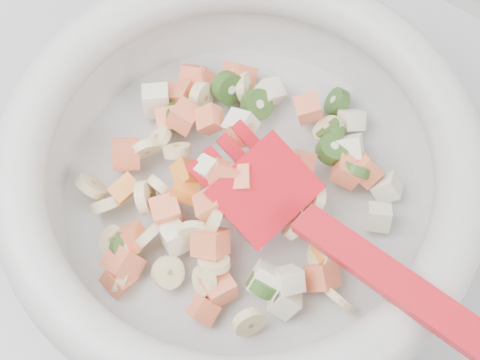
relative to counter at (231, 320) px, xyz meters
The scene contains 2 objects.
counter is the anchor object (origin of this frame).
mixing_bowl 0.51m from the counter, 23.83° to the right, with size 0.47×0.37×0.15m.
Camera 1 is at (0.16, 1.23, 1.47)m, focal length 55.00 mm.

